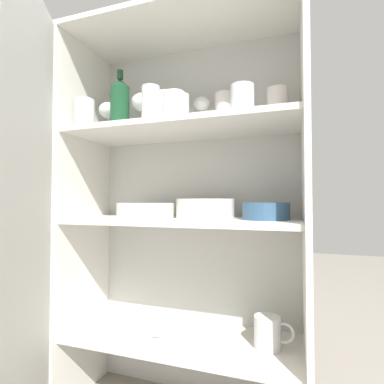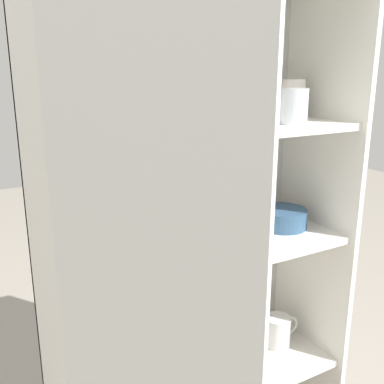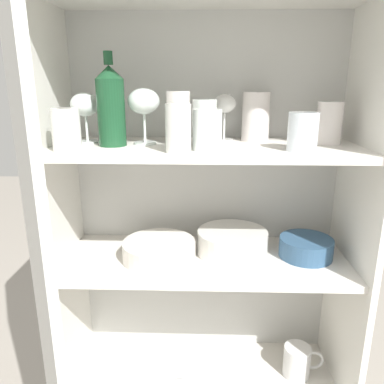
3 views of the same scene
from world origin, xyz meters
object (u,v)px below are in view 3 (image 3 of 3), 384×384
wine_bottle (111,106)px  serving_bowl_small (306,247)px  mixing_bowl_large (159,249)px  plate_stack_white (232,242)px  coffee_mug_primary (298,361)px

wine_bottle → serving_bowl_small: size_ratio=1.55×
mixing_bowl_large → serving_bowl_small: size_ratio=1.36×
serving_bowl_small → wine_bottle: bearing=-177.4°
plate_stack_white → mixing_bowl_large: plate_stack_white is taller
plate_stack_white → mixing_bowl_large: 0.23m
wine_bottle → serving_bowl_small: (0.56, 0.03, -0.41)m
wine_bottle → coffee_mug_primary: 1.00m
plate_stack_white → mixing_bowl_large: size_ratio=0.99×
coffee_mug_primary → plate_stack_white: bearing=173.5°
mixing_bowl_large → serving_bowl_small: 0.44m
wine_bottle → serving_bowl_small: 0.70m
plate_stack_white → mixing_bowl_large: bearing=-167.5°
serving_bowl_small → coffee_mug_primary: size_ratio=1.21×
wine_bottle → plate_stack_white: size_ratio=1.15×
mixing_bowl_large → serving_bowl_small: serving_bowl_small is taller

